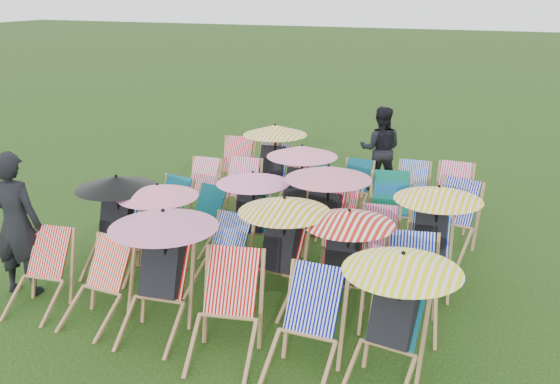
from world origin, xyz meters
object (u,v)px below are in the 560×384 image
at_px(person_rear, 380,149).
at_px(deckchair_29, 451,196).
at_px(deckchair_0, 38,273).
at_px(deckchair_5, 391,318).
at_px(person_left, 16,224).

bearing_deg(person_rear, deckchair_29, 127.66).
relative_size(deckchair_0, person_rear, 0.57).
bearing_deg(deckchair_5, deckchair_0, -170.43).
distance_m(deckchair_29, person_rear, 1.94).
height_order(deckchair_29, person_left, person_left).
distance_m(deckchair_29, person_left, 6.22).
relative_size(deckchair_29, person_rear, 0.59).
distance_m(deckchair_0, deckchair_5, 4.04).
height_order(deckchair_0, deckchair_5, deckchair_5).
distance_m(deckchair_5, person_rear, 5.88).
bearing_deg(deckchair_29, person_rear, 139.28).
bearing_deg(deckchair_29, deckchair_5, -88.83).
bearing_deg(deckchair_29, deckchair_0, -130.68).
xyz_separation_m(deckchair_0, deckchair_5, (4.03, 0.12, 0.24)).
relative_size(deckchair_0, deckchair_5, 0.68).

